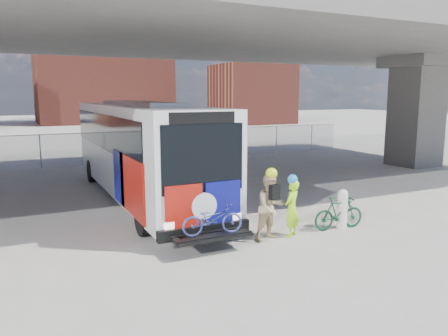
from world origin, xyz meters
TOP-DOWN VIEW (x-y plane):
  - ground at (0.00, 0.00)m, footprint 160.00×160.00m
  - bus at (-2.00, 2.84)m, footprint 2.67×12.92m
  - overpass at (0.00, 4.00)m, footprint 40.00×16.00m
  - chainlink_fence at (0.00, 12.00)m, footprint 30.00×0.06m
  - brick_buildings at (1.23, 48.23)m, footprint 54.00×22.00m
  - smokestack at (14.00, 55.00)m, footprint 2.20×2.20m
  - bollard at (2.36, -3.50)m, footprint 0.31×0.31m
  - cyclist_hivis at (0.55, -3.50)m, footprint 0.70×0.63m
  - cyclist_tan at (-0.14, -3.50)m, footprint 0.97×0.80m
  - bike_parked at (2.17, -3.58)m, footprint 1.68×0.62m

SIDE VIEW (x-z plane):
  - ground at x=0.00m, z-range 0.00..0.00m
  - bike_parked at x=2.17m, z-range 0.00..0.99m
  - bollard at x=2.36m, z-range 0.04..1.22m
  - cyclist_hivis at x=0.55m, z-range -0.03..1.73m
  - cyclist_tan at x=-0.14m, z-range -0.06..1.95m
  - chainlink_fence at x=0.00m, z-range -13.58..16.42m
  - bus at x=-2.00m, z-range 0.27..3.96m
  - brick_buildings at x=1.23m, z-range -0.58..11.42m
  - overpass at x=0.00m, z-range 2.57..10.52m
  - smokestack at x=14.00m, z-range 0.00..25.00m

